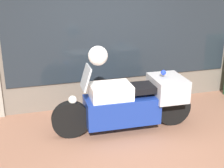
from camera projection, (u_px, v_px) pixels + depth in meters
name	position (u px, v px, depth m)	size (l,w,h in m)	color
ground_plane	(129.00, 149.00, 4.82)	(60.00, 60.00, 0.00)	#8E604C
shop_building	(74.00, 17.00, 5.89)	(5.88, 0.55, 3.56)	#6B6056
window_display	(118.00, 77.00, 6.60)	(4.37, 0.30, 2.03)	slate
paramedic_motorcycle	(133.00, 101.00, 5.27)	(2.44, 0.71, 1.20)	black
white_helmet	(98.00, 56.00, 4.85)	(0.31, 0.31, 0.31)	white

